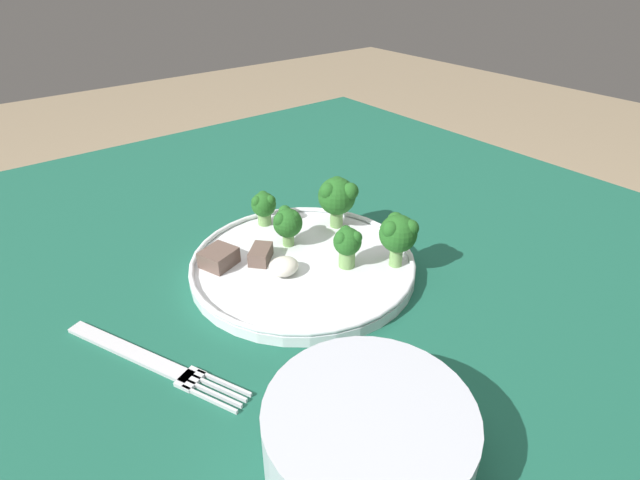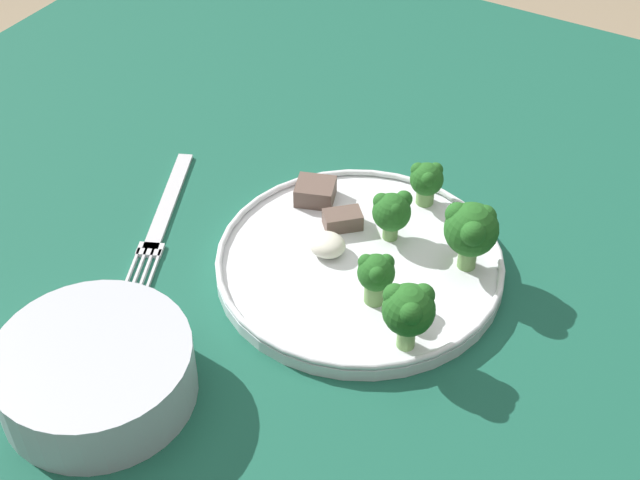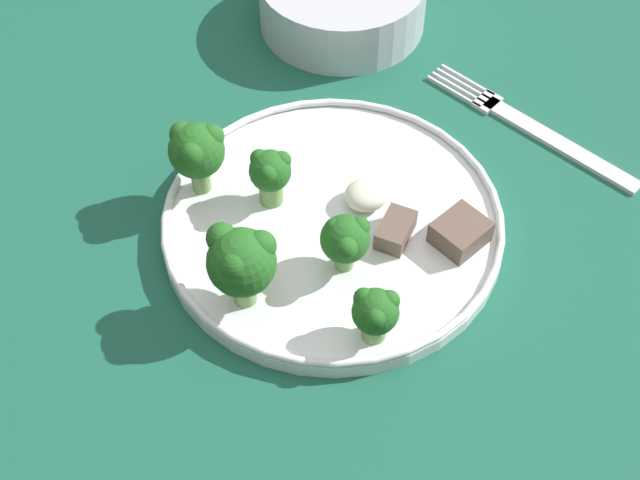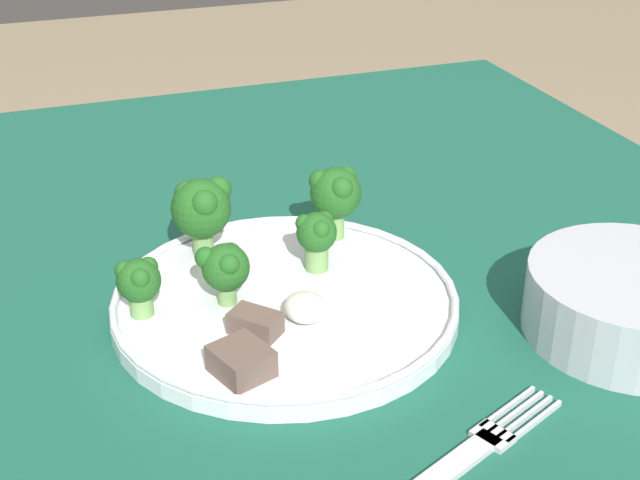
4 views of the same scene
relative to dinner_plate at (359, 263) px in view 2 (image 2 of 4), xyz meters
The scene contains 12 objects.
table 0.12m from the dinner_plate, 49.33° to the right, with size 1.14×1.02×0.72m.
dinner_plate is the anchor object (origin of this frame).
fork 0.20m from the dinner_plate, ahead, with size 0.10×0.20×0.00m.
cream_bowl 0.25m from the dinner_plate, 64.30° to the left, with size 0.15×0.15×0.05m.
broccoli_floret_near_rim_left 0.10m from the dinner_plate, 156.13° to the right, with size 0.05×0.05×0.07m.
broccoli_floret_center_left 0.06m from the dinner_plate, 133.06° to the left, with size 0.03×0.03×0.05m.
broccoli_floret_back_left 0.11m from the dinner_plate, 98.27° to the right, with size 0.03×0.03×0.04m.
broccoli_floret_front_left 0.06m from the dinner_plate, 101.52° to the right, with size 0.04×0.04×0.05m.
broccoli_floret_center_back 0.12m from the dinner_plate, 138.89° to the left, with size 0.04×0.04×0.06m.
meat_slice_front_slice 0.10m from the dinner_plate, 35.07° to the right, with size 0.05×0.04×0.02m.
meat_slice_middle_slice 0.05m from the dinner_plate, 46.70° to the right, with size 0.04×0.04×0.02m.
sauce_dollop 0.03m from the dinner_plate, 10.42° to the left, with size 0.03×0.03×0.02m.
Camera 2 is at (-0.30, 0.57, 1.28)m, focal length 50.00 mm.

